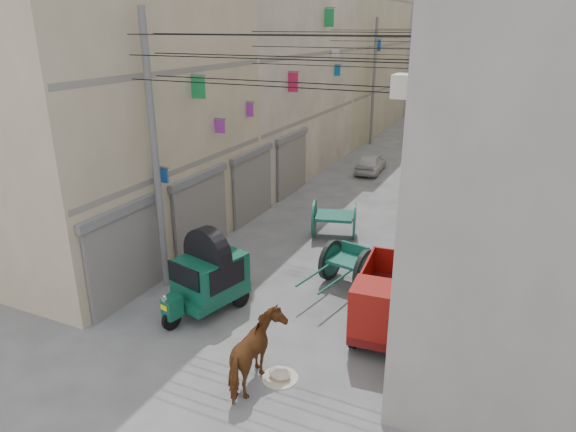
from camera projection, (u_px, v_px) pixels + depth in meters
The scene contains 16 objects.
building_row_left at pixel (342, 40), 39.24m from camera, with size 8.00×62.00×14.00m.
end_cap_building at pixel (490, 34), 63.13m from camera, with size 22.00×10.00×13.00m, color tan.
shutters_left at pixel (229, 197), 19.19m from camera, with size 0.18×14.40×2.88m.
signboards at pixel (406, 109), 26.54m from camera, with size 8.22×40.52×5.67m.
ac_units at pixel (440, 29), 11.82m from camera, with size 0.70×6.55×3.35m.
utility_poles at pixel (383, 111), 22.39m from camera, with size 7.40×22.20×8.00m.
overhead_cables at pixel (369, 46), 19.21m from camera, with size 7.40×22.52×1.12m.
auto_rickshaw at pixel (208, 274), 14.10m from camera, with size 1.94×2.73×1.86m.
tonga_cart at pixel (347, 264), 15.65m from camera, with size 1.61×2.99×1.28m.
mini_truck at pixel (385, 307), 12.89m from camera, with size 1.70×3.31×1.80m.
second_cart at pixel (334, 218), 19.18m from camera, with size 1.91×1.78×1.40m.
feed_sack at pixel (280, 373), 11.59m from camera, with size 0.52×0.41×0.26m, color beige.
horse at pixel (257, 354), 11.14m from camera, with size 0.86×1.89×1.60m, color brown.
distant_car_white at pixel (371, 163), 27.75m from camera, with size 1.25×3.11×1.06m, color silver.
distant_car_grey at pixel (448, 146), 31.28m from camera, with size 1.22×3.50×1.15m, color #515654.
distant_car_green at pixel (454, 119), 40.65m from camera, with size 1.50×3.70×1.07m, color #226338.
Camera 1 is at (5.78, -5.22, 7.50)m, focal length 32.00 mm.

